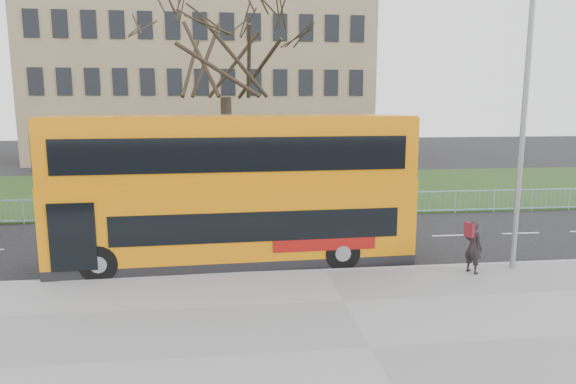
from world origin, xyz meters
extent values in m
plane|color=black|center=(0.00, 0.00, 0.00)|extent=(120.00, 120.00, 0.00)
cube|color=slate|center=(0.00, -6.75, 0.06)|extent=(80.00, 10.50, 0.12)
cube|color=gray|center=(0.00, -1.55, 0.07)|extent=(80.00, 0.20, 0.14)
cube|color=#1E3D16|center=(0.00, 14.30, 0.04)|extent=(80.00, 15.40, 0.08)
cube|color=#897557|center=(-5.00, 35.00, 7.00)|extent=(30.00, 15.00, 14.00)
cube|color=orange|center=(-2.78, -0.08, 1.47)|extent=(11.65, 3.16, 2.15)
cube|color=orange|center=(-2.78, -0.08, 2.73)|extent=(11.65, 3.16, 0.37)
cube|color=orange|center=(-2.78, -0.08, 3.88)|extent=(11.59, 3.10, 1.93)
cube|color=black|center=(-2.07, -1.44, 1.56)|extent=(8.91, 0.35, 0.94)
cube|color=black|center=(-2.73, -1.45, 3.78)|extent=(10.63, 0.41, 1.05)
cylinder|color=black|center=(-6.86, -1.47, 0.57)|extent=(1.16, 0.35, 1.14)
cylinder|color=black|center=(0.62, -1.21, 0.57)|extent=(1.16, 0.35, 1.14)
imported|color=black|center=(4.49, -2.31, 0.95)|extent=(0.62, 0.71, 1.65)
cylinder|color=gray|center=(6.00, -2.00, 4.44)|extent=(0.17, 0.17, 8.65)
camera|label=1|loc=(-2.97, -16.78, 5.33)|focal=32.00mm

